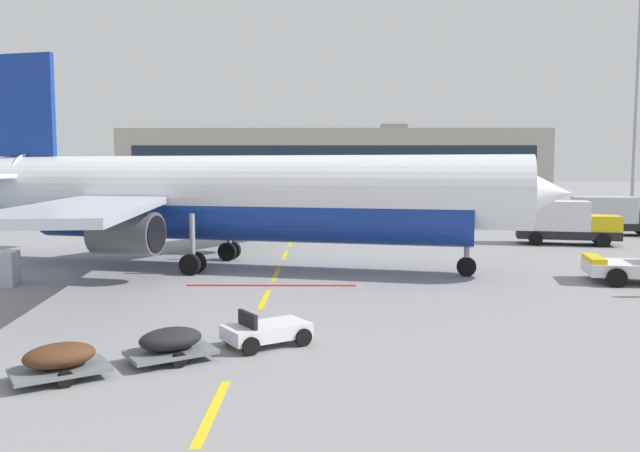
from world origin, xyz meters
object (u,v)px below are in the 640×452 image
baggage_train (172,343)px  airliner_foreground (235,197)px  catering_truck (613,215)px  apron_light_mast_far (639,48)px  fuel_service_truck (564,222)px

baggage_train → airliner_foreground: bearing=91.9°
airliner_foreground → catering_truck: bearing=31.2°
baggage_train → apron_light_mast_far: bearing=52.6°
airliner_foreground → baggage_train: size_ratio=4.33×
airliner_foreground → apron_light_mast_far: size_ratio=1.24×
catering_truck → apron_light_mast_far: 19.93m
airliner_foreground → catering_truck: (28.57, 17.32, -2.30)m
fuel_service_truck → baggage_train: bearing=-127.5°
fuel_service_truck → baggage_train: (-21.62, -28.14, -1.12)m
apron_light_mast_far → airliner_foreground: bearing=-141.4°
catering_truck → apron_light_mast_far: bearing=58.3°
catering_truck → fuel_service_truck: (-6.39, -6.41, 0.00)m
airliner_foreground → catering_truck: 33.49m
catering_truck → fuel_service_truck: 9.05m
apron_light_mast_far → catering_truck: bearing=-121.7°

